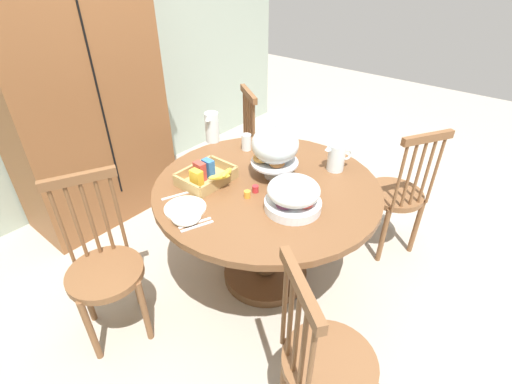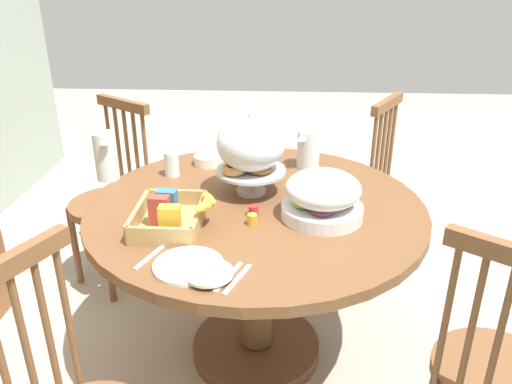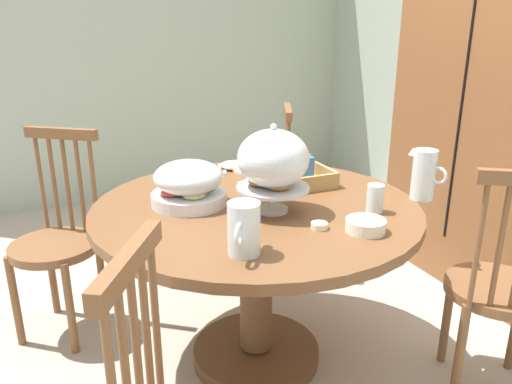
{
  "view_description": "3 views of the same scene",
  "coord_description": "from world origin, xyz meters",
  "px_view_note": "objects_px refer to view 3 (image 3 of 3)",
  "views": [
    {
      "loc": [
        -1.43,
        -1.16,
        1.9
      ],
      "look_at": [
        -0.07,
        -0.04,
        0.74
      ],
      "focal_mm": 26.29,
      "sensor_mm": 36.0,
      "label": 1
    },
    {
      "loc": [
        -1.77,
        -0.14,
        1.61
      ],
      "look_at": [
        0.03,
        -0.04,
        0.79
      ],
      "focal_mm": 35.95,
      "sensor_mm": 36.0,
      "label": 2
    },
    {
      "loc": [
        1.77,
        -0.79,
        1.43
      ],
      "look_at": [
        0.03,
        -0.04,
        0.79
      ],
      "focal_mm": 35.09,
      "sensor_mm": 36.0,
      "label": 3
    }
  ],
  "objects_px": {
    "wooden_armoire": "(500,110)",
    "butter_dish": "(319,226)",
    "pastry_stand_with_dome": "(273,162)",
    "china_plate_small": "(236,165)",
    "cereal_bowl": "(366,225)",
    "cereal_basket": "(296,172)",
    "orange_juice_pitcher": "(244,231)",
    "milk_pitcher": "(424,177)",
    "windsor_chair_facing_door": "(264,194)",
    "windsor_chair_far_side": "(57,244)",
    "windsor_chair_by_cabinet": "(500,292)",
    "china_plate_large": "(253,168)",
    "dining_table": "(256,247)",
    "drinking_glass": "(375,198)",
    "fruit_platter_covered": "(189,184)"
  },
  "relations": [
    {
      "from": "dining_table",
      "to": "drinking_glass",
      "type": "distance_m",
      "value": 0.53
    },
    {
      "from": "china_plate_large",
      "to": "drinking_glass",
      "type": "distance_m",
      "value": 0.75
    },
    {
      "from": "orange_juice_pitcher",
      "to": "china_plate_small",
      "type": "height_order",
      "value": "orange_juice_pitcher"
    },
    {
      "from": "dining_table",
      "to": "cereal_bowl",
      "type": "height_order",
      "value": "cereal_bowl"
    },
    {
      "from": "wooden_armoire",
      "to": "butter_dish",
      "type": "relative_size",
      "value": 32.67
    },
    {
      "from": "windsor_chair_by_cabinet",
      "to": "wooden_armoire",
      "type": "bearing_deg",
      "value": 135.87
    },
    {
      "from": "cereal_bowl",
      "to": "drinking_glass",
      "type": "height_order",
      "value": "drinking_glass"
    },
    {
      "from": "cereal_basket",
      "to": "china_plate_large",
      "type": "xyz_separation_m",
      "value": [
        -0.26,
        -0.1,
        -0.04
      ]
    },
    {
      "from": "wooden_armoire",
      "to": "orange_juice_pitcher",
      "type": "bearing_deg",
      "value": -70.08
    },
    {
      "from": "wooden_armoire",
      "to": "windsor_chair_by_cabinet",
      "type": "xyz_separation_m",
      "value": [
        0.79,
        -0.76,
        -0.53
      ]
    },
    {
      "from": "windsor_chair_by_cabinet",
      "to": "fruit_platter_covered",
      "type": "distance_m",
      "value": 1.28
    },
    {
      "from": "fruit_platter_covered",
      "to": "orange_juice_pitcher",
      "type": "height_order",
      "value": "fruit_platter_covered"
    },
    {
      "from": "wooden_armoire",
      "to": "dining_table",
      "type": "distance_m",
      "value": 1.62
    },
    {
      "from": "fruit_platter_covered",
      "to": "milk_pitcher",
      "type": "relative_size",
      "value": 1.44
    },
    {
      "from": "orange_juice_pitcher",
      "to": "cereal_bowl",
      "type": "bearing_deg",
      "value": 89.57
    },
    {
      "from": "orange_juice_pitcher",
      "to": "fruit_platter_covered",
      "type": "bearing_deg",
      "value": -176.2
    },
    {
      "from": "pastry_stand_with_dome",
      "to": "cereal_basket",
      "type": "distance_m",
      "value": 0.43
    },
    {
      "from": "wooden_armoire",
      "to": "windsor_chair_facing_door",
      "type": "relative_size",
      "value": 2.01
    },
    {
      "from": "china_plate_small",
      "to": "cereal_bowl",
      "type": "relative_size",
      "value": 1.07
    },
    {
      "from": "pastry_stand_with_dome",
      "to": "milk_pitcher",
      "type": "height_order",
      "value": "pastry_stand_with_dome"
    },
    {
      "from": "china_plate_large",
      "to": "orange_juice_pitcher",
      "type": "bearing_deg",
      "value": -24.65
    },
    {
      "from": "milk_pitcher",
      "to": "dining_table",
      "type": "bearing_deg",
      "value": -108.14
    },
    {
      "from": "pastry_stand_with_dome",
      "to": "china_plate_small",
      "type": "relative_size",
      "value": 2.29
    },
    {
      "from": "cereal_basket",
      "to": "china_plate_small",
      "type": "relative_size",
      "value": 2.11
    },
    {
      "from": "china_plate_large",
      "to": "butter_dish",
      "type": "height_order",
      "value": "butter_dish"
    },
    {
      "from": "windsor_chair_by_cabinet",
      "to": "china_plate_large",
      "type": "distance_m",
      "value": 1.22
    },
    {
      "from": "butter_dish",
      "to": "windsor_chair_far_side",
      "type": "bearing_deg",
      "value": -136.25
    },
    {
      "from": "orange_juice_pitcher",
      "to": "milk_pitcher",
      "type": "bearing_deg",
      "value": 102.44
    },
    {
      "from": "cereal_basket",
      "to": "dining_table",
      "type": "bearing_deg",
      "value": -54.7
    },
    {
      "from": "wooden_armoire",
      "to": "pastry_stand_with_dome",
      "type": "height_order",
      "value": "wooden_armoire"
    },
    {
      "from": "milk_pitcher",
      "to": "orange_juice_pitcher",
      "type": "bearing_deg",
      "value": -77.56
    },
    {
      "from": "windsor_chair_facing_door",
      "to": "china_plate_small",
      "type": "xyz_separation_m",
      "value": [
        0.34,
        -0.31,
        0.3
      ]
    },
    {
      "from": "dining_table",
      "to": "china_plate_small",
      "type": "bearing_deg",
      "value": 167.79
    },
    {
      "from": "drinking_glass",
      "to": "butter_dish",
      "type": "height_order",
      "value": "drinking_glass"
    },
    {
      "from": "windsor_chair_facing_door",
      "to": "pastry_stand_with_dome",
      "type": "relative_size",
      "value": 2.83
    },
    {
      "from": "dining_table",
      "to": "cereal_basket",
      "type": "xyz_separation_m",
      "value": [
        -0.2,
        0.28,
        0.24
      ]
    },
    {
      "from": "orange_juice_pitcher",
      "to": "china_plate_small",
      "type": "xyz_separation_m",
      "value": [
        -0.92,
        0.33,
        -0.06
      ]
    },
    {
      "from": "drinking_glass",
      "to": "milk_pitcher",
      "type": "bearing_deg",
      "value": 100.34
    },
    {
      "from": "drinking_glass",
      "to": "butter_dish",
      "type": "bearing_deg",
      "value": -77.9
    },
    {
      "from": "milk_pitcher",
      "to": "china_plate_large",
      "type": "height_order",
      "value": "milk_pitcher"
    },
    {
      "from": "wooden_armoire",
      "to": "cereal_bowl",
      "type": "distance_m",
      "value": 1.47
    },
    {
      "from": "milk_pitcher",
      "to": "cereal_bowl",
      "type": "distance_m",
      "value": 0.46
    },
    {
      "from": "windsor_chair_by_cabinet",
      "to": "butter_dish",
      "type": "xyz_separation_m",
      "value": [
        -0.23,
        -0.67,
        0.3
      ]
    },
    {
      "from": "china_plate_small",
      "to": "cereal_bowl",
      "type": "xyz_separation_m",
      "value": [
        0.93,
        0.13,
        0.01
      ]
    },
    {
      "from": "butter_dish",
      "to": "windsor_chair_facing_door",
      "type": "bearing_deg",
      "value": 165.15
    },
    {
      "from": "pastry_stand_with_dome",
      "to": "wooden_armoire",
      "type": "bearing_deg",
      "value": 102.38
    },
    {
      "from": "windsor_chair_facing_door",
      "to": "windsor_chair_far_side",
      "type": "height_order",
      "value": "same"
    },
    {
      "from": "windsor_chair_far_side",
      "to": "drinking_glass",
      "type": "xyz_separation_m",
      "value": [
        0.85,
        1.14,
        0.34
      ]
    },
    {
      "from": "cereal_bowl",
      "to": "butter_dish",
      "type": "bearing_deg",
      "value": -122.64
    },
    {
      "from": "windsor_chair_far_side",
      "to": "cereal_bowl",
      "type": "relative_size",
      "value": 6.96
    }
  ]
}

